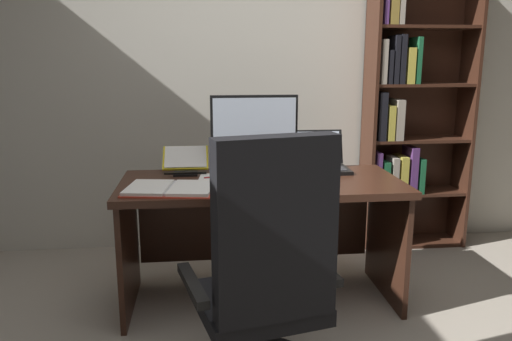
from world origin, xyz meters
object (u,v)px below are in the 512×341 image
at_px(bookshelf, 406,119).
at_px(notepad, 212,178).
at_px(desk, 260,211).
at_px(open_binder, 170,189).
at_px(laptop, 320,162).
at_px(reading_stand_with_book, 186,161).
at_px(office_chair, 266,291).
at_px(computer_mouse, 316,181).
at_px(keyboard, 261,184).
at_px(pen, 216,177).
at_px(monitor, 254,133).

distance_m(bookshelf, notepad, 1.65).
xyz_separation_m(desk, open_binder, (-0.50, -0.24, 0.21)).
height_order(laptop, open_binder, laptop).
bearing_deg(reading_stand_with_book, office_chair, -73.07).
relative_size(desk, laptop, 4.77).
relative_size(bookshelf, notepad, 9.65).
bearing_deg(computer_mouse, keyboard, 180.00).
relative_size(desk, notepad, 7.51).
height_order(open_binder, pen, open_binder).
bearing_deg(notepad, keyboard, -35.23).
height_order(monitor, pen, monitor).
bearing_deg(pen, open_binder, -136.67).
height_order(computer_mouse, notepad, computer_mouse).
xyz_separation_m(bookshelf, notepad, (-1.44, -0.76, -0.23)).
height_order(laptop, reading_stand_with_book, laptop).
xyz_separation_m(monitor, reading_stand_with_book, (-0.41, 0.04, -0.17)).
bearing_deg(monitor, pen, -145.93).
bearing_deg(monitor, computer_mouse, -48.67).
bearing_deg(computer_mouse, open_binder, -176.34).
bearing_deg(notepad, monitor, 31.94).
bearing_deg(bookshelf, notepad, -152.30).
bearing_deg(computer_mouse, monitor, 131.33).
bearing_deg(bookshelf, office_chair, -126.77).
distance_m(monitor, reading_stand_with_book, 0.45).
height_order(desk, pen, pen).
bearing_deg(keyboard, office_chair, -95.32).
bearing_deg(office_chair, desk, 71.47).
height_order(laptop, pen, laptop).
height_order(notepad, pen, pen).
relative_size(laptop, reading_stand_with_book, 1.22).
xyz_separation_m(desk, laptop, (0.39, 0.15, 0.25)).
relative_size(keyboard, open_binder, 0.85).
bearing_deg(notepad, open_binder, -134.23).
relative_size(office_chair, laptop, 3.43).
height_order(keyboard, pen, keyboard).
distance_m(laptop, open_binder, 0.97).
relative_size(office_chair, pen, 8.09).
height_order(bookshelf, laptop, bookshelf).
distance_m(bookshelf, computer_mouse, 1.31).
bearing_deg(pen, reading_stand_with_book, 130.72).
distance_m(monitor, notepad, 0.38).
xyz_separation_m(office_chair, reading_stand_with_book, (-0.34, 1.13, 0.32)).
xyz_separation_m(bookshelf, computer_mouse, (-0.89, -0.94, -0.21)).
relative_size(monitor, reading_stand_with_book, 1.91).
bearing_deg(laptop, desk, -158.41).
distance_m(laptop, notepad, 0.68).
distance_m(desk, computer_mouse, 0.41).
xyz_separation_m(monitor, pen, (-0.24, -0.16, -0.22)).
bearing_deg(keyboard, laptop, 40.61).
xyz_separation_m(laptop, keyboard, (-0.40, -0.35, -0.04)).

